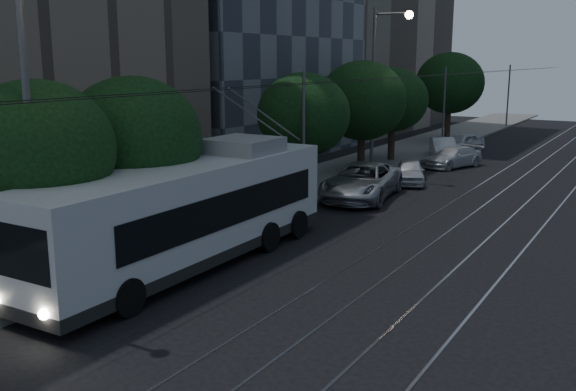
# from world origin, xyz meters

# --- Properties ---
(ground) EXTENTS (120.00, 120.00, 0.00)m
(ground) POSITION_xyz_m (0.00, 0.00, 0.00)
(ground) COLOR black
(ground) RESTS_ON ground
(sidewalk) EXTENTS (5.00, 90.00, 0.15)m
(sidewalk) POSITION_xyz_m (-7.50, 20.00, 0.07)
(sidewalk) COLOR slate
(sidewalk) RESTS_ON ground
(tram_rails) EXTENTS (4.52, 90.00, 0.02)m
(tram_rails) POSITION_xyz_m (2.50, 20.00, 0.01)
(tram_rails) COLOR #98979F
(tram_rails) RESTS_ON ground
(overhead_wires) EXTENTS (2.23, 90.00, 6.00)m
(overhead_wires) POSITION_xyz_m (-4.97, 20.00, 3.47)
(overhead_wires) COLOR black
(overhead_wires) RESTS_ON ground
(trolleybus) EXTENTS (2.84, 12.86, 5.63)m
(trolleybus) POSITION_xyz_m (-4.10, 0.70, 1.76)
(trolleybus) COLOR silver
(trolleybus) RESTS_ON ground
(pickup_silver) EXTENTS (3.69, 6.42, 1.69)m
(pickup_silver) POSITION_xyz_m (-3.67, 12.72, 0.84)
(pickup_silver) COLOR #A3A6AB
(pickup_silver) RESTS_ON ground
(car_white_a) EXTENTS (2.76, 4.04, 1.28)m
(car_white_a) POSITION_xyz_m (-3.09, 17.60, 0.64)
(car_white_a) COLOR silver
(car_white_a) RESTS_ON ground
(car_white_b) EXTENTS (3.20, 4.68, 1.26)m
(car_white_b) POSITION_xyz_m (-2.70, 24.00, 0.63)
(car_white_b) COLOR silver
(car_white_b) RESTS_ON ground
(car_white_c) EXTENTS (3.09, 4.41, 1.38)m
(car_white_c) POSITION_xyz_m (-4.30, 27.05, 0.69)
(car_white_c) COLOR silver
(car_white_c) RESTS_ON ground
(car_white_d) EXTENTS (2.76, 4.35, 1.38)m
(car_white_d) POSITION_xyz_m (-4.02, 30.36, 0.69)
(car_white_d) COLOR silver
(car_white_d) RESTS_ON ground
(tree_0) EXTENTS (4.36, 4.36, 5.99)m
(tree_0) POSITION_xyz_m (-6.50, -3.00, 4.01)
(tree_0) COLOR black
(tree_0) RESTS_ON ground
(tree_1) EXTENTS (4.59, 4.59, 6.00)m
(tree_1) POSITION_xyz_m (-6.50, 0.73, 3.92)
(tree_1) COLOR black
(tree_1) RESTS_ON ground
(tree_2) EXTENTS (4.47, 4.47, 5.93)m
(tree_2) POSITION_xyz_m (-6.50, 12.09, 3.90)
(tree_2) COLOR black
(tree_2) RESTS_ON ground
(tree_3) EXTENTS (4.99, 4.99, 6.47)m
(tree_3) POSITION_xyz_m (-6.50, 18.80, 4.21)
(tree_3) COLOR black
(tree_3) RESTS_ON ground
(tree_4) EXTENTS (4.49, 4.49, 6.01)m
(tree_4) POSITION_xyz_m (-6.75, 24.00, 3.98)
(tree_4) COLOR black
(tree_4) RESTS_ON ground
(tree_5) EXTENTS (5.29, 5.29, 7.07)m
(tree_5) POSITION_xyz_m (-6.61, 35.32, 4.68)
(tree_5) COLOR black
(tree_5) RESTS_ON ground
(streetlamp_near) EXTENTS (2.23, 0.44, 9.11)m
(streetlamp_near) POSITION_xyz_m (-5.05, -3.99, 5.54)
(streetlamp_near) COLOR #5A5A5D
(streetlamp_near) RESTS_ON ground
(streetlamp_far) EXTENTS (2.27, 0.44, 9.27)m
(streetlamp_far) POSITION_xyz_m (-5.40, 18.67, 5.62)
(streetlamp_far) COLOR #5A5A5D
(streetlamp_far) RESTS_ON ground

